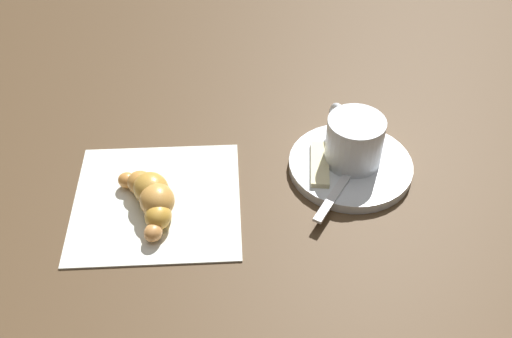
{
  "coord_description": "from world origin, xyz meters",
  "views": [
    {
      "loc": [
        0.02,
        -0.45,
        0.46
      ],
      "look_at": [
        -0.02,
        0.01,
        0.02
      ],
      "focal_mm": 42.66,
      "sensor_mm": 36.0,
      "label": 1
    }
  ],
  "objects_px": {
    "saucer": "(350,166)",
    "espresso_cup": "(354,139)",
    "teaspoon": "(353,164)",
    "sugar_packet": "(320,164)",
    "napkin": "(157,200)",
    "croissant": "(152,197)"
  },
  "relations": [
    {
      "from": "saucer",
      "to": "croissant",
      "type": "relative_size",
      "value": 1.45
    },
    {
      "from": "saucer",
      "to": "espresso_cup",
      "type": "height_order",
      "value": "espresso_cup"
    },
    {
      "from": "espresso_cup",
      "to": "sugar_packet",
      "type": "xyz_separation_m",
      "value": [
        -0.03,
        -0.02,
        -0.02
      ]
    },
    {
      "from": "napkin",
      "to": "saucer",
      "type": "bearing_deg",
      "value": 18.57
    },
    {
      "from": "teaspoon",
      "to": "croissant",
      "type": "xyz_separation_m",
      "value": [
        -0.2,
        -0.07,
        0.0
      ]
    },
    {
      "from": "teaspoon",
      "to": "napkin",
      "type": "height_order",
      "value": "teaspoon"
    },
    {
      "from": "napkin",
      "to": "croissant",
      "type": "height_order",
      "value": "croissant"
    },
    {
      "from": "saucer",
      "to": "sugar_packet",
      "type": "distance_m",
      "value": 0.04
    },
    {
      "from": "teaspoon",
      "to": "napkin",
      "type": "distance_m",
      "value": 0.21
    },
    {
      "from": "saucer",
      "to": "croissant",
      "type": "height_order",
      "value": "croissant"
    },
    {
      "from": "espresso_cup",
      "to": "croissant",
      "type": "bearing_deg",
      "value": -157.49
    },
    {
      "from": "espresso_cup",
      "to": "sugar_packet",
      "type": "relative_size",
      "value": 1.22
    },
    {
      "from": "teaspoon",
      "to": "sugar_packet",
      "type": "relative_size",
      "value": 1.93
    },
    {
      "from": "sugar_packet",
      "to": "napkin",
      "type": "relative_size",
      "value": 0.4
    },
    {
      "from": "espresso_cup",
      "to": "napkin",
      "type": "height_order",
      "value": "espresso_cup"
    },
    {
      "from": "teaspoon",
      "to": "croissant",
      "type": "height_order",
      "value": "croissant"
    },
    {
      "from": "saucer",
      "to": "espresso_cup",
      "type": "xyz_separation_m",
      "value": [
        0.0,
        0.01,
        0.03
      ]
    },
    {
      "from": "saucer",
      "to": "espresso_cup",
      "type": "relative_size",
      "value": 1.62
    },
    {
      "from": "saucer",
      "to": "napkin",
      "type": "bearing_deg",
      "value": -161.43
    },
    {
      "from": "saucer",
      "to": "napkin",
      "type": "relative_size",
      "value": 0.78
    },
    {
      "from": "teaspoon",
      "to": "sugar_packet",
      "type": "height_order",
      "value": "teaspoon"
    },
    {
      "from": "saucer",
      "to": "teaspoon",
      "type": "xyz_separation_m",
      "value": [
        0.0,
        -0.01,
        0.01
      ]
    }
  ]
}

